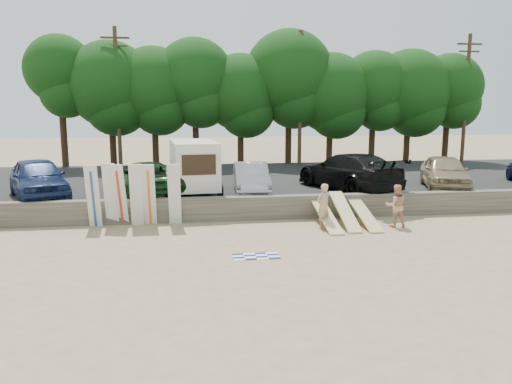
% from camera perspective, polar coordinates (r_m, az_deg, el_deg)
% --- Properties ---
extents(ground, '(120.00, 120.00, 0.00)m').
position_cam_1_polar(ground, '(19.01, 9.69, -4.85)').
color(ground, tan).
rests_on(ground, ground).
extents(seawall, '(44.00, 0.50, 1.00)m').
position_cam_1_polar(seawall, '(21.71, 7.36, -1.60)').
color(seawall, '#6B6356').
rests_on(seawall, ground).
extents(parking_lot, '(44.00, 14.50, 0.70)m').
position_cam_1_polar(parking_lot, '(28.92, 3.48, 1.02)').
color(parking_lot, '#282828').
rests_on(parking_lot, ground).
extents(treeline, '(32.09, 6.25, 9.34)m').
position_cam_1_polar(treeline, '(35.57, 1.43, 12.15)').
color(treeline, '#382616').
rests_on(treeline, parking_lot).
extents(utility_poles, '(25.80, 0.26, 9.00)m').
position_cam_1_polar(utility_poles, '(34.38, 5.07, 10.90)').
color(utility_poles, '#473321').
rests_on(utility_poles, parking_lot).
extents(box_trailer, '(2.53, 4.06, 2.47)m').
position_cam_1_polar(box_trailer, '(23.27, -7.12, 3.12)').
color(box_trailer, silver).
rests_on(box_trailer, parking_lot).
extents(car_0, '(3.98, 5.65, 1.79)m').
position_cam_1_polar(car_0, '(24.16, -23.64, 1.44)').
color(car_0, navy).
rests_on(car_0, parking_lot).
extents(car_1, '(3.96, 6.03, 1.54)m').
position_cam_1_polar(car_1, '(23.63, -12.47, 1.57)').
color(car_1, black).
rests_on(car_1, parking_lot).
extents(car_2, '(1.74, 4.43, 1.44)m').
position_cam_1_polar(car_2, '(23.37, -0.57, 1.59)').
color(car_2, gray).
rests_on(car_2, parking_lot).
extents(car_3, '(4.45, 6.68, 1.80)m').
position_cam_1_polar(car_3, '(24.84, 10.52, 2.33)').
color(car_3, black).
rests_on(car_3, parking_lot).
extents(car_4, '(3.46, 5.25, 1.66)m').
position_cam_1_polar(car_4, '(26.43, 20.75, 2.15)').
color(car_4, '#988261').
rests_on(car_4, parking_lot).
extents(surfboard_upright_0, '(0.51, 0.67, 2.54)m').
position_cam_1_polar(surfboard_upright_0, '(20.56, -18.12, -0.46)').
color(surfboard_upright_0, silver).
rests_on(surfboard_upright_0, ground).
extents(surfboard_upright_1, '(0.53, 0.57, 2.57)m').
position_cam_1_polar(surfboard_upright_1, '(20.63, -16.29, -0.30)').
color(surfboard_upright_1, silver).
rests_on(surfboard_upright_1, ground).
extents(surfboard_upright_2, '(0.60, 0.78, 2.53)m').
position_cam_1_polar(surfboard_upright_2, '(20.53, -15.31, -0.36)').
color(surfboard_upright_2, silver).
rests_on(surfboard_upright_2, ground).
extents(surfboard_upright_3, '(0.53, 0.65, 2.55)m').
position_cam_1_polar(surfboard_upright_3, '(20.32, -13.51, -0.35)').
color(surfboard_upright_3, silver).
rests_on(surfboard_upright_3, ground).
extents(surfboard_upright_4, '(0.51, 0.72, 2.53)m').
position_cam_1_polar(surfboard_upright_4, '(20.33, -12.11, -0.32)').
color(surfboard_upright_4, silver).
rests_on(surfboard_upright_4, ground).
extents(surfboard_upright_5, '(0.53, 0.72, 2.53)m').
position_cam_1_polar(surfboard_upright_5, '(20.24, -9.30, -0.27)').
color(surfboard_upright_5, silver).
rests_on(surfboard_upright_5, ground).
extents(surfboard_low_0, '(0.56, 2.92, 0.81)m').
position_cam_1_polar(surfboard_low_0, '(20.10, 8.11, -2.82)').
color(surfboard_low_0, '#CFBC83').
rests_on(surfboard_low_0, ground).
extents(surfboard_low_1, '(0.56, 2.82, 1.15)m').
position_cam_1_polar(surfboard_low_1, '(20.43, 10.11, -2.17)').
color(surfboard_low_1, '#CFBC83').
rests_on(surfboard_low_1, ground).
extents(surfboard_low_2, '(0.56, 2.91, 0.86)m').
position_cam_1_polar(surfboard_low_2, '(20.69, 12.30, -2.51)').
color(surfboard_low_2, '#CFBC83').
rests_on(surfboard_low_2, ground).
extents(beachgoer_a, '(0.77, 0.69, 1.76)m').
position_cam_1_polar(beachgoer_a, '(19.87, 7.69, -1.56)').
color(beachgoer_a, tan).
rests_on(beachgoer_a, ground).
extents(beachgoer_b, '(0.89, 0.73, 1.70)m').
position_cam_1_polar(beachgoer_b, '(20.58, 15.69, -1.52)').
color(beachgoer_b, tan).
rests_on(beachgoer_b, ground).
extents(cooler, '(0.45, 0.39, 0.32)m').
position_cam_1_polar(cooler, '(21.48, 10.22, -2.72)').
color(cooler, green).
rests_on(cooler, ground).
extents(gear_bag, '(0.34, 0.30, 0.22)m').
position_cam_1_polar(gear_bag, '(21.20, 10.71, -3.05)').
color(gear_bag, orange).
rests_on(gear_bag, ground).
extents(beach_towel, '(1.50, 1.50, 0.00)m').
position_cam_1_polar(beach_towel, '(16.13, -0.02, -7.36)').
color(beach_towel, white).
rests_on(beach_towel, ground).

